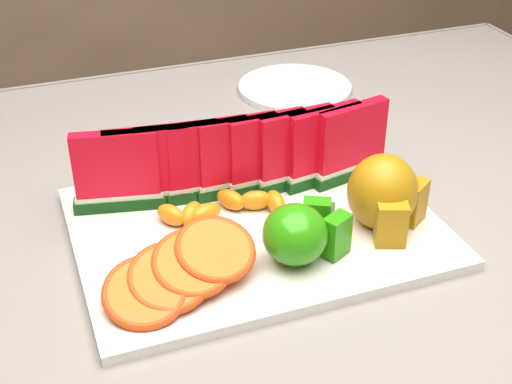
{
  "coord_description": "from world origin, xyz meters",
  "views": [
    {
      "loc": [
        -0.14,
        -0.62,
        1.23
      ],
      "look_at": [
        0.09,
        0.01,
        0.81
      ],
      "focal_mm": 50.0,
      "sensor_mm": 36.0,
      "label": 1
    }
  ],
  "objects": [
    {
      "name": "table",
      "position": [
        0.0,
        0.0,
        0.65
      ],
      "size": [
        1.4,
        0.9,
        0.75
      ],
      "color": "#483417",
      "rests_on": "ground"
    },
    {
      "name": "tablecloth",
      "position": [
        0.0,
        0.0,
        0.72
      ],
      "size": [
        1.53,
        1.03,
        0.2
      ],
      "color": "gray",
      "rests_on": "table"
    },
    {
      "name": "orange_fan_front",
      "position": [
        -0.02,
        -0.08,
        0.79
      ],
      "size": [
        0.17,
        0.12,
        0.05
      ],
      "color": "red",
      "rests_on": "platter"
    },
    {
      "name": "orange_fan_back",
      "position": [
        0.1,
        0.12,
        0.79
      ],
      "size": [
        0.34,
        0.11,
        0.05
      ],
      "color": "red",
      "rests_on": "platter"
    },
    {
      "name": "tangerine_segments",
      "position": [
        0.05,
        0.03,
        0.78
      ],
      "size": [
        0.15,
        0.06,
        0.02
      ],
      "color": "#DE4208",
      "rests_on": "platter"
    },
    {
      "name": "apple_cluster",
      "position": [
        0.11,
        -0.07,
        0.8
      ],
      "size": [
        0.1,
        0.08,
        0.06
      ],
      "color": "#178113",
      "rests_on": "platter"
    },
    {
      "name": "side_plate",
      "position": [
        0.28,
        0.35,
        0.76
      ],
      "size": [
        0.22,
        0.22,
        0.01
      ],
      "color": "silver",
      "rests_on": "tablecloth"
    },
    {
      "name": "platter",
      "position": [
        0.08,
        0.0,
        0.76
      ],
      "size": [
        0.4,
        0.3,
        0.01
      ],
      "color": "silver",
      "rests_on": "tablecloth"
    },
    {
      "name": "pear_cluster",
      "position": [
        0.22,
        -0.05,
        0.81
      ],
      "size": [
        0.09,
        0.1,
        0.09
      ],
      "color": "#B06B17",
      "rests_on": "platter"
    },
    {
      "name": "watermelon_row",
      "position": [
        0.09,
        0.07,
        0.82
      ],
      "size": [
        0.39,
        0.07,
        0.1
      ],
      "color": "#0B3B08",
      "rests_on": "platter"
    }
  ]
}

